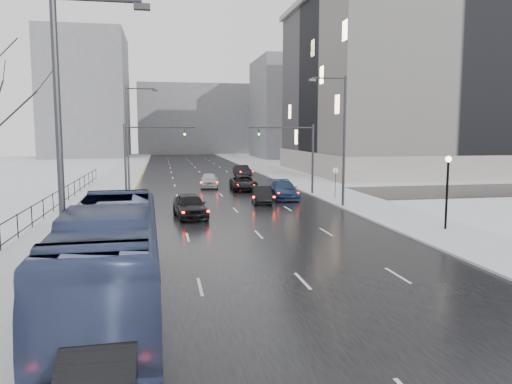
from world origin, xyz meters
TOP-DOWN VIEW (x-y plane):
  - road at (0.00, 60.00)m, footprint 16.00×150.00m
  - cross_road at (0.00, 48.00)m, footprint 130.00×10.00m
  - sidewalk_left at (-10.50, 60.00)m, footprint 5.00×150.00m
  - sidewalk_right at (10.50, 60.00)m, footprint 5.00×150.00m
  - park_strip at (-20.00, 60.00)m, footprint 14.00×150.00m
  - iron_fence at (-13.00, 30.00)m, footprint 0.06×70.00m
  - streetlight_r_mid at (8.17, 40.00)m, footprint 2.95×0.25m
  - streetlight_l_near at (-8.17, 20.00)m, footprint 2.95×0.25m
  - streetlight_l_far at (-8.17, 52.00)m, footprint 2.95×0.25m
  - lamppost_r_mid at (11.00, 30.00)m, footprint 0.36×0.36m
  - mast_signal_right at (7.33, 48.00)m, footprint 6.10×0.33m
  - mast_signal_left at (-7.33, 48.00)m, footprint 6.10×0.33m
  - no_uturn_sign at (9.20, 44.00)m, footprint 0.60×0.06m
  - civic_building at (35.00, 72.00)m, footprint 41.00×31.00m
  - bldg_far_right at (28.00, 115.00)m, footprint 24.00×20.00m
  - bldg_far_left at (-22.00, 125.00)m, footprint 18.00×22.00m
  - bldg_far_center at (4.00, 140.00)m, footprint 30.00×18.00m
  - sedan_left_near at (-6.67, 13.91)m, footprint 1.60×4.51m
  - bus at (-7.00, 20.10)m, footprint 3.23×12.52m
  - sedan_center_near at (-3.50, 37.40)m, footprint 2.46×5.03m
  - sedan_right_near at (2.63, 43.20)m, footprint 1.88×4.30m
  - sedan_right_cross at (2.60, 52.28)m, footprint 2.59×5.28m
  - sedan_right_far at (5.03, 45.44)m, footprint 2.46×5.41m
  - sedan_center_far at (-0.50, 55.43)m, footprint 2.23×4.69m
  - sedan_right_distant at (5.02, 67.91)m, footprint 2.00×4.51m

SIDE VIEW (x-z plane):
  - road at x=0.00m, z-range 0.00..0.04m
  - cross_road at x=0.00m, z-range 0.00..0.04m
  - park_strip at x=-20.00m, z-range 0.00..0.12m
  - sidewalk_left at x=-10.50m, z-range 0.00..0.16m
  - sidewalk_right at x=10.50m, z-range 0.00..0.16m
  - sedan_right_near at x=2.63m, z-range 0.04..1.41m
  - sedan_right_distant at x=5.02m, z-range 0.04..1.48m
  - sedan_right_cross at x=2.60m, z-range 0.04..1.48m
  - sedan_left_near at x=-6.67m, z-range 0.04..1.52m
  - sedan_right_far at x=5.03m, z-range 0.04..1.58m
  - sedan_center_far at x=-0.50m, z-range 0.04..1.59m
  - sedan_center_near at x=-3.50m, z-range 0.04..1.69m
  - iron_fence at x=-13.00m, z-range 0.26..1.56m
  - bus at x=-7.00m, z-range 0.04..3.51m
  - no_uturn_sign at x=9.20m, z-range 0.95..3.65m
  - lamppost_r_mid at x=11.00m, z-range 0.80..5.08m
  - mast_signal_right at x=7.33m, z-range 0.86..7.36m
  - mast_signal_left at x=-7.33m, z-range 0.86..7.36m
  - streetlight_r_mid at x=8.17m, z-range 0.62..10.62m
  - streetlight_l_near at x=-8.17m, z-range 0.62..10.62m
  - streetlight_l_far at x=-8.17m, z-range 0.62..10.62m
  - bldg_far_center at x=4.00m, z-range 0.00..18.00m
  - bldg_far_right at x=28.00m, z-range 0.00..22.00m
  - civic_building at x=35.00m, z-range -1.19..23.61m
  - bldg_far_left at x=-22.00m, z-range 0.00..28.00m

